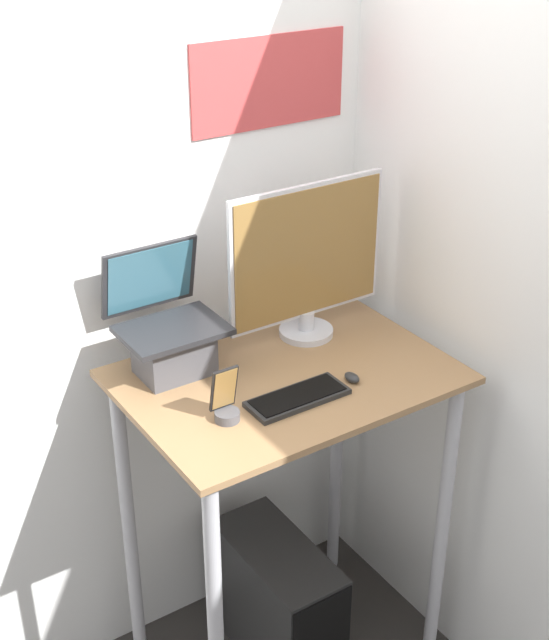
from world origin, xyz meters
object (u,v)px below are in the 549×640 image
Objects in this scene: mouse at (352,378)px; cell_phone at (226,404)px; keyboard at (298,397)px; monitor at (307,263)px; laptop at (170,338)px; computer_tower at (278,602)px.

cell_phone is at bearing 175.41° from mouse.
mouse reaches higher than keyboard.
mouse is (-0.05, -0.29, -0.22)m from monitor.
laptop is 6.57× the size of mouse.
laptop is at bearing 90.32° from cell_phone.
monitor is 1.14m from computer_tower.
laptop is 0.67× the size of monitor.
laptop is 0.30m from cell_phone.
laptop is 1.03m from computer_tower.
mouse is at bearing -1.35° from keyboard.
laptop is 0.45m from monitor.
monitor is 0.37m from mouse.
laptop is at bearing 175.52° from monitor.
monitor is 3.41× the size of cell_phone.
mouse reaches higher than computer_tower.
cell_phone is 0.97m from computer_tower.
laptop is at bearing 139.73° from mouse.
cell_phone reaches higher than keyboard.
laptop is 2.29× the size of cell_phone.
laptop reaches higher than mouse.
mouse is 0.35× the size of cell_phone.
mouse is 0.38m from cell_phone.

